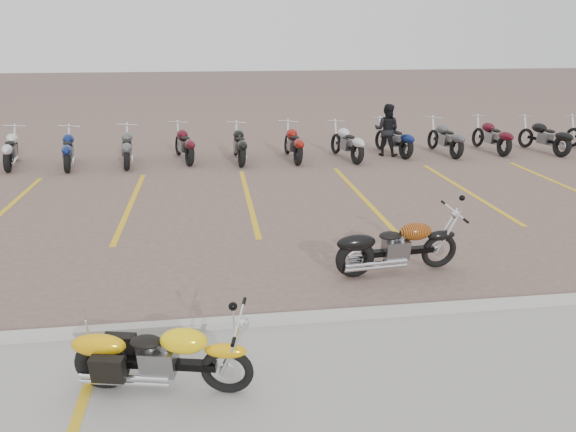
{
  "coord_description": "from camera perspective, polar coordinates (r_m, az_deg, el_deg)",
  "views": [
    {
      "loc": [
        -0.84,
        -8.69,
        3.74
      ],
      "look_at": [
        0.43,
        0.34,
        0.75
      ],
      "focal_mm": 35.0,
      "sensor_mm": 36.0,
      "label": 1
    }
  ],
  "objects": [
    {
      "name": "curb",
      "position": [
        7.68,
        -0.73,
        -10.48
      ],
      "size": [
        60.0,
        0.18,
        0.12
      ],
      "primitive_type": "cube",
      "color": "#ADAAA3",
      "rests_on": "ground"
    },
    {
      "name": "yellow_cruiser",
      "position": [
        6.39,
        -12.92,
        -13.87
      ],
      "size": [
        1.95,
        0.55,
        0.81
      ],
      "rotation": [
        0.12,
        0.0,
        -0.22
      ],
      "color": "black",
      "rests_on": "ground"
    },
    {
      "name": "person_b",
      "position": [
        18.14,
        10.0,
        8.61
      ],
      "size": [
        0.99,
        0.93,
        1.63
      ],
      "primitive_type": "imported",
      "rotation": [
        0.0,
        0.0,
        2.62
      ],
      "color": "black",
      "rests_on": "ground"
    },
    {
      "name": "ground",
      "position": [
        9.5,
        -2.27,
        -5.05
      ],
      "size": [
        100.0,
        100.0,
        0.0
      ],
      "primitive_type": "plane",
      "color": "#755C53",
      "rests_on": "ground"
    },
    {
      "name": "bg_bike_row",
      "position": [
        17.31,
        -2.41,
        7.53
      ],
      "size": [
        22.38,
        2.07,
        1.1
      ],
      "color": "black",
      "rests_on": "ground"
    },
    {
      "name": "parking_stripes",
      "position": [
        13.25,
        -4.03,
        1.74
      ],
      "size": [
        38.0,
        5.5,
        0.01
      ],
      "primitive_type": null,
      "color": "gold",
      "rests_on": "ground"
    },
    {
      "name": "flame_cruiser",
      "position": [
        9.22,
        10.71,
        -3.23
      ],
      "size": [
        2.09,
        0.37,
        0.86
      ],
      "rotation": [
        0.11,
        0.0,
        0.09
      ],
      "color": "black",
      "rests_on": "ground"
    }
  ]
}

